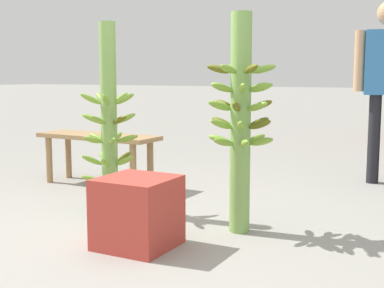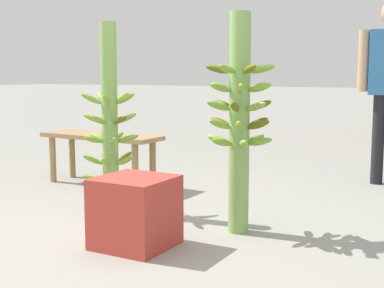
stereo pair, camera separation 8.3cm
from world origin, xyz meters
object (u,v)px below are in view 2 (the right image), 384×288
at_px(banana_stalk_left, 110,124).
at_px(produce_crate, 135,212).
at_px(banana_stalk_center, 239,119).
at_px(market_bench, 101,143).

height_order(banana_stalk_left, produce_crate, banana_stalk_left).
distance_m(banana_stalk_center, produce_crate, 0.91).
height_order(banana_stalk_left, market_bench, banana_stalk_left).
bearing_deg(banana_stalk_center, market_bench, 156.51).
relative_size(banana_stalk_center, produce_crate, 3.36).
xyz_separation_m(banana_stalk_left, banana_stalk_center, (1.09, -0.02, 0.08)).
distance_m(banana_stalk_left, produce_crate, 1.01).
bearing_deg(market_bench, banana_stalk_center, -22.12).
bearing_deg(market_bench, banana_stalk_left, -45.78).
bearing_deg(produce_crate, banana_stalk_center, 54.06).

